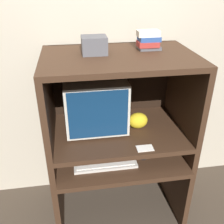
{
  "coord_description": "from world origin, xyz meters",
  "views": [
    {
      "loc": [
        -0.31,
        -1.31,
        1.86
      ],
      "look_at": [
        -0.05,
        0.33,
        0.96
      ],
      "focal_mm": 42.0,
      "sensor_mm": 36.0,
      "label": 1
    }
  ],
  "objects_px": {
    "snack_bag": "(138,120)",
    "storage_box": "(94,45)",
    "book_stack": "(149,40)",
    "crt_monitor": "(95,102)",
    "mouse": "(143,158)",
    "keyboard": "(105,163)"
  },
  "relations": [
    {
      "from": "snack_bag",
      "to": "storage_box",
      "type": "relative_size",
      "value": 0.91
    },
    {
      "from": "book_stack",
      "to": "storage_box",
      "type": "relative_size",
      "value": 1.0
    },
    {
      "from": "crt_monitor",
      "to": "snack_bag",
      "type": "distance_m",
      "value": 0.35
    },
    {
      "from": "mouse",
      "to": "book_stack",
      "type": "relative_size",
      "value": 0.38
    },
    {
      "from": "keyboard",
      "to": "storage_box",
      "type": "xyz_separation_m",
      "value": [
        -0.03,
        0.21,
        0.8
      ]
    },
    {
      "from": "mouse",
      "to": "book_stack",
      "type": "height_order",
      "value": "book_stack"
    },
    {
      "from": "crt_monitor",
      "to": "book_stack",
      "type": "relative_size",
      "value": 2.69
    },
    {
      "from": "snack_bag",
      "to": "mouse",
      "type": "bearing_deg",
      "value": -86.16
    },
    {
      "from": "mouse",
      "to": "book_stack",
      "type": "bearing_deg",
      "value": 77.02
    },
    {
      "from": "crt_monitor",
      "to": "mouse",
      "type": "xyz_separation_m",
      "value": [
        0.32,
        -0.23,
        -0.38
      ]
    },
    {
      "from": "crt_monitor",
      "to": "mouse",
      "type": "bearing_deg",
      "value": -35.09
    },
    {
      "from": "snack_bag",
      "to": "storage_box",
      "type": "height_order",
      "value": "storage_box"
    },
    {
      "from": "mouse",
      "to": "storage_box",
      "type": "relative_size",
      "value": 0.39
    },
    {
      "from": "mouse",
      "to": "snack_bag",
      "type": "distance_m",
      "value": 0.28
    },
    {
      "from": "crt_monitor",
      "to": "keyboard",
      "type": "relative_size",
      "value": 0.97
    },
    {
      "from": "crt_monitor",
      "to": "snack_bag",
      "type": "xyz_separation_m",
      "value": [
        0.31,
        -0.06,
        -0.15
      ]
    },
    {
      "from": "crt_monitor",
      "to": "mouse",
      "type": "height_order",
      "value": "crt_monitor"
    },
    {
      "from": "crt_monitor",
      "to": "book_stack",
      "type": "distance_m",
      "value": 0.58
    },
    {
      "from": "crt_monitor",
      "to": "storage_box",
      "type": "height_order",
      "value": "storage_box"
    },
    {
      "from": "keyboard",
      "to": "snack_bag",
      "type": "distance_m",
      "value": 0.4
    },
    {
      "from": "mouse",
      "to": "snack_bag",
      "type": "relative_size",
      "value": 0.42
    },
    {
      "from": "crt_monitor",
      "to": "book_stack",
      "type": "height_order",
      "value": "book_stack"
    }
  ]
}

